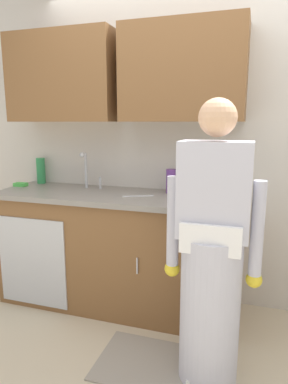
{
  "coord_description": "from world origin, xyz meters",
  "views": [
    {
      "loc": [
        0.49,
        -1.77,
        1.5
      ],
      "look_at": [
        -0.27,
        0.55,
        1.0
      ],
      "focal_mm": 32.24,
      "sensor_mm": 36.0,
      "label": 1
    }
  ],
  "objects": [
    {
      "name": "person_at_sink",
      "position": [
        0.29,
        0.06,
        0.69
      ],
      "size": [
        0.55,
        0.34,
        1.62
      ],
      "color": "white",
      "rests_on": "ground"
    },
    {
      "name": "bottle_water_short",
      "position": [
        -1.39,
        0.93,
        1.06
      ],
      "size": [
        0.08,
        0.08,
        0.23
      ],
      "primitive_type": "cylinder",
      "color": "#2D8C4C",
      "rests_on": "countertop"
    },
    {
      "name": "sink",
      "position": [
        -0.84,
        0.71,
        0.93
      ],
      "size": [
        0.5,
        0.36,
        0.35
      ],
      "color": "#B7BABF",
      "rests_on": "counter_cabinet"
    },
    {
      "name": "sponge",
      "position": [
        -1.48,
        0.74,
        0.96
      ],
      "size": [
        0.11,
        0.07,
        0.03
      ],
      "primitive_type": "cube",
      "color": "#4CBF4C",
      "rests_on": "countertop"
    },
    {
      "name": "bottle_water_tall",
      "position": [
        0.21,
        0.91,
        1.07
      ],
      "size": [
        0.07,
        0.07,
        0.26
      ],
      "primitive_type": "cylinder",
      "color": "silver",
      "rests_on": "countertop"
    },
    {
      "name": "ground_plane",
      "position": [
        0.0,
        0.0,
        0.0
      ],
      "size": [
        9.0,
        9.0,
        0.0
      ],
      "primitive_type": "plane",
      "color": "beige"
    },
    {
      "name": "kitchen_wall_with_uppers",
      "position": [
        -0.14,
        0.99,
        1.48
      ],
      "size": [
        4.8,
        0.44,
        2.7
      ],
      "color": "beige",
      "rests_on": "ground"
    },
    {
      "name": "countertop",
      "position": [
        -0.55,
        0.7,
        0.92
      ],
      "size": [
        1.96,
        0.66,
        0.04
      ],
      "primitive_type": "cube",
      "color": "gray",
      "rests_on": "counter_cabinet"
    },
    {
      "name": "bottle_dish_liquid",
      "position": [
        0.1,
        0.92,
        1.03
      ],
      "size": [
        0.06,
        0.06,
        0.17
      ],
      "primitive_type": "cylinder",
      "color": "#2D8C4C",
      "rests_on": "countertop"
    },
    {
      "name": "knife_on_counter",
      "position": [
        -0.35,
        0.66,
        0.94
      ],
      "size": [
        0.23,
        0.13,
        0.01
      ],
      "primitive_type": "cube",
      "rotation": [
        0.0,
        0.0,
        3.59
      ],
      "color": "silver",
      "rests_on": "countertop"
    },
    {
      "name": "cup_by_sink",
      "position": [
        0.1,
        0.72,
        0.99
      ],
      "size": [
        0.08,
        0.08,
        0.09
      ],
      "primitive_type": "cylinder",
      "color": "white",
      "rests_on": "countertop"
    },
    {
      "name": "counter_cabinet",
      "position": [
        -0.55,
        0.7,
        0.45
      ],
      "size": [
        1.9,
        0.62,
        0.9
      ],
      "color": "brown",
      "rests_on": "ground"
    },
    {
      "name": "bottle_soap",
      "position": [
        -0.14,
        0.86,
        1.04
      ],
      "size": [
        0.08,
        0.08,
        0.19
      ],
      "primitive_type": "cylinder",
      "color": "#66388C",
      "rests_on": "countertop"
    },
    {
      "name": "floor_mat",
      "position": [
        0.01,
        0.05,
        0.01
      ],
      "size": [
        0.8,
        0.5,
        0.01
      ],
      "primitive_type": "cube",
      "color": "gray",
      "rests_on": "ground"
    }
  ]
}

